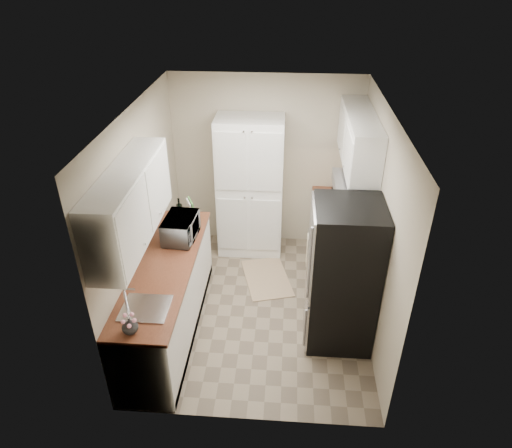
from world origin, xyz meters
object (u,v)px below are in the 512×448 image
Objects in this scene: toaster_oven at (345,195)px; refrigerator at (343,276)px; wine_bottle at (180,211)px; pantry_cabinet at (250,188)px; microwave at (181,228)px; electric_range at (337,261)px.

refrigerator is at bearing -113.09° from toaster_oven.
refrigerator is 1.58m from toaster_oven.
refrigerator reaches higher than wine_bottle.
toaster_oven is (1.29, -0.16, 0.01)m from pantry_cabinet.
wine_bottle is at bearing -134.32° from pantry_cabinet.
wine_bottle is (-0.81, -0.83, 0.06)m from pantry_cabinet.
wine_bottle is at bearing 17.67° from microwave.
pantry_cabinet is at bearing 155.29° from toaster_oven.
refrigerator reaches higher than toaster_oven.
pantry_cabinet is 3.94× the size of microwave.
toaster_oven is (0.12, 0.76, 0.54)m from electric_range.
wine_bottle reaches higher than electric_range.
refrigerator is 2.16m from wine_bottle.
pantry_cabinet reaches higher than wine_bottle.
wine_bottle is (-1.95, 0.90, 0.21)m from refrigerator.
pantry_cabinet reaches higher than electric_range.
pantry_cabinet is 1.16m from wine_bottle.
microwave reaches higher than electric_range.
wine_bottle is at bearing -179.96° from toaster_oven.
electric_range is at bearing -2.78° from wine_bottle.
pantry_cabinet is at bearing 45.68° from wine_bottle.
refrigerator is 1.93m from microwave.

